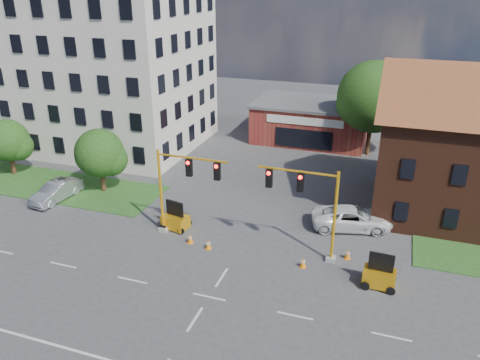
{
  "coord_description": "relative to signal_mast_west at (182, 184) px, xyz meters",
  "views": [
    {
      "loc": [
        8.71,
        -20.08,
        16.77
      ],
      "look_at": [
        -1.55,
        10.0,
        2.96
      ],
      "focal_mm": 35.0,
      "sensor_mm": 36.0,
      "label": 1
    }
  ],
  "objects": [
    {
      "name": "ground",
      "position": [
        4.36,
        -6.0,
        -3.92
      ],
      "size": [
        120.0,
        120.0,
        0.0
      ],
      "primitive_type": "plane",
      "color": "#404043",
      "rests_on": "ground"
    },
    {
      "name": "grass_verge_nw",
      "position": [
        -15.64,
        4.0,
        -3.88
      ],
      "size": [
        22.0,
        6.0,
        0.08
      ],
      "primitive_type": "cube",
      "color": "#1F481B",
      "rests_on": "ground"
    },
    {
      "name": "lane_markings",
      "position": [
        4.36,
        -9.0,
        -3.91
      ],
      "size": [
        60.0,
        36.0,
        0.01
      ],
      "primitive_type": null,
      "color": "silver",
      "rests_on": "ground"
    },
    {
      "name": "office_block",
      "position": [
        -15.64,
        15.91,
        6.39
      ],
      "size": [
        18.4,
        15.4,
        20.6
      ],
      "color": "beige",
      "rests_on": "ground"
    },
    {
      "name": "brick_shop",
      "position": [
        4.36,
        23.99,
        -1.76
      ],
      "size": [
        12.4,
        8.4,
        4.3
      ],
      "color": "maroon",
      "rests_on": "ground"
    },
    {
      "name": "tree_large",
      "position": [
        11.22,
        21.08,
        1.82
      ],
      "size": [
        7.47,
        7.12,
        9.55
      ],
      "color": "#3C2916",
      "rests_on": "ground"
    },
    {
      "name": "tree_nw_front",
      "position": [
        -9.44,
        4.58,
        -0.63
      ],
      "size": [
        4.25,
        4.04,
        5.46
      ],
      "color": "#3C2916",
      "rests_on": "ground"
    },
    {
      "name": "tree_nw_rear",
      "position": [
        -19.45,
        5.08,
        -0.78
      ],
      "size": [
        4.01,
        3.82,
        5.2
      ],
      "color": "#3C2916",
      "rests_on": "ground"
    },
    {
      "name": "signal_mast_west",
      "position": [
        0.0,
        0.0,
        0.0
      ],
      "size": [
        5.3,
        0.6,
        6.2
      ],
      "color": "#989893",
      "rests_on": "ground"
    },
    {
      "name": "signal_mast_east",
      "position": [
        8.71,
        0.0,
        0.0
      ],
      "size": [
        5.3,
        0.6,
        6.2
      ],
      "color": "#989893",
      "rests_on": "ground"
    },
    {
      "name": "trailer_west",
      "position": [
        -0.96,
        0.6,
        -3.27
      ],
      "size": [
        2.03,
        1.55,
        2.09
      ],
      "rotation": [
        0.0,
        0.0,
        -0.19
      ],
      "color": "#FEAF15",
      "rests_on": "ground"
    },
    {
      "name": "trailer_east",
      "position": [
        13.43,
        -1.78,
        -3.26
      ],
      "size": [
        1.91,
        1.33,
        2.11
      ],
      "rotation": [
        0.0,
        0.0,
        -0.05
      ],
      "color": "#FEAF15",
      "rests_on": "ground"
    },
    {
      "name": "cone_a",
      "position": [
        2.35,
        -1.22,
        -3.58
      ],
      "size": [
        0.4,
        0.4,
        0.7
      ],
      "color": "orange",
      "rests_on": "ground"
    },
    {
      "name": "cone_b",
      "position": [
        0.87,
        -0.92,
        -3.58
      ],
      "size": [
        0.4,
        0.4,
        0.7
      ],
      "color": "orange",
      "rests_on": "ground"
    },
    {
      "name": "cone_c",
      "position": [
        11.34,
        0.57,
        -3.58
      ],
      "size": [
        0.4,
        0.4,
        0.7
      ],
      "color": "orange",
      "rests_on": "ground"
    },
    {
      "name": "cone_d",
      "position": [
        8.8,
        -1.31,
        -3.58
      ],
      "size": [
        0.4,
        0.4,
        0.7
      ],
      "color": "orange",
      "rests_on": "ground"
    },
    {
      "name": "pickup_white",
      "position": [
        11.09,
        4.79,
        -3.12
      ],
      "size": [
        6.25,
        4.04,
        1.6
      ],
      "primitive_type": "imported",
      "rotation": [
        0.0,
        0.0,
        1.83
      ],
      "color": "white",
      "rests_on": "ground"
    },
    {
      "name": "sedan_silver_front",
      "position": [
        -12.24,
        1.76,
        -3.15
      ],
      "size": [
        2.09,
        4.81,
        1.54
      ],
      "primitive_type": "imported",
      "rotation": [
        0.0,
        0.0,
        -0.1
      ],
      "color": "#96989D",
      "rests_on": "ground"
    }
  ]
}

